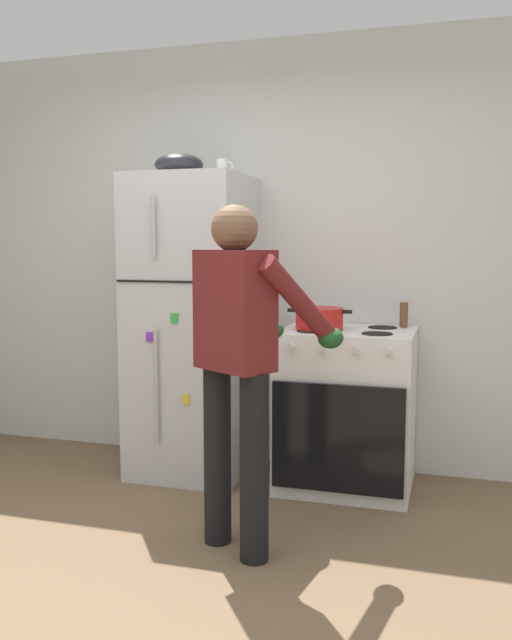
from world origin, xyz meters
The scene contains 9 objects.
ground centered at (0.00, 0.00, 0.00)m, with size 8.00×8.00×0.00m, color brown.
kitchen_wall_back centered at (0.00, 1.95, 1.35)m, with size 6.00×0.10×2.70m, color silver.
refrigerator centered at (-0.38, 1.57, 0.92)m, with size 0.68×0.72×1.84m.
stove_range centered at (0.59, 1.56, 0.46)m, with size 0.76×0.67×0.94m.
person_cook centered at (0.25, 0.61, 0.96)m, with size 0.68×0.74×1.60m.
red_pot centered at (0.43, 1.52, 1.00)m, with size 0.37×0.27×0.12m.
coffee_mug centered at (-0.19, 1.62, 1.89)m, with size 0.11×0.08×0.10m.
pepper_mill centered at (0.89, 1.77, 1.01)m, with size 0.05×0.05×0.14m, color brown.
mixing_bowl centered at (-0.46, 1.57, 1.90)m, with size 0.29×0.29×0.13m, color black.
Camera 1 is at (1.17, -2.26, 1.42)m, focal length 37.55 mm.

